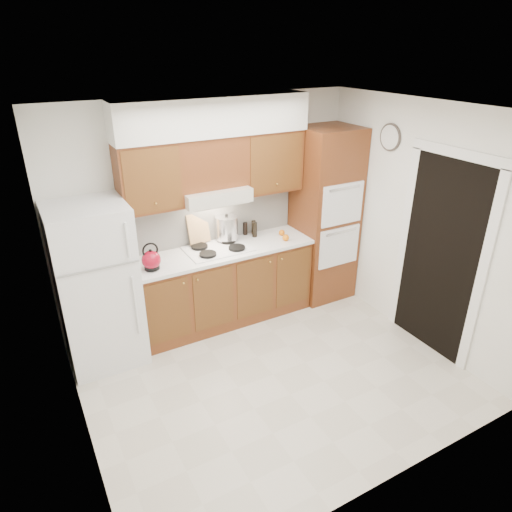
{
  "coord_description": "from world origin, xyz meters",
  "views": [
    {
      "loc": [
        -1.95,
        -3.17,
        3.1
      ],
      "look_at": [
        0.05,
        0.45,
        1.15
      ],
      "focal_mm": 32.0,
      "sensor_mm": 36.0,
      "label": 1
    }
  ],
  "objects_px": {
    "oven_cabinet": "(324,216)",
    "stock_pot": "(227,228)",
    "fridge": "(97,286)",
    "kettle": "(151,260)"
  },
  "relations": [
    {
      "from": "oven_cabinet",
      "to": "kettle",
      "type": "relative_size",
      "value": 11.06
    },
    {
      "from": "kettle",
      "to": "stock_pot",
      "type": "bearing_deg",
      "value": 9.13
    },
    {
      "from": "kettle",
      "to": "fridge",
      "type": "bearing_deg",
      "value": 166.5
    },
    {
      "from": "fridge",
      "to": "stock_pot",
      "type": "relative_size",
      "value": 6.27
    },
    {
      "from": "oven_cabinet",
      "to": "stock_pot",
      "type": "xyz_separation_m",
      "value": [
        -1.27,
        0.2,
        0.01
      ]
    },
    {
      "from": "fridge",
      "to": "kettle",
      "type": "relative_size",
      "value": 8.65
    },
    {
      "from": "kettle",
      "to": "stock_pot",
      "type": "height_order",
      "value": "stock_pot"
    },
    {
      "from": "oven_cabinet",
      "to": "stock_pot",
      "type": "height_order",
      "value": "oven_cabinet"
    },
    {
      "from": "stock_pot",
      "to": "fridge",
      "type": "bearing_deg",
      "value": -171.44
    },
    {
      "from": "oven_cabinet",
      "to": "stock_pot",
      "type": "relative_size",
      "value": 8.02
    }
  ]
}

